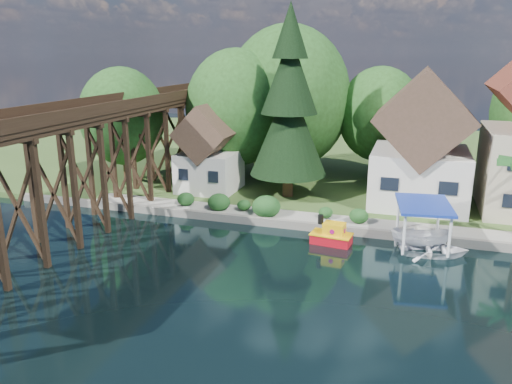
# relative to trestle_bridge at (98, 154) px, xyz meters

# --- Properties ---
(ground) EXTENTS (140.00, 140.00, 0.00)m
(ground) POSITION_rel_trestle_bridge_xyz_m (16.00, -5.17, -5.35)
(ground) COLOR black
(ground) RESTS_ON ground
(bank) EXTENTS (140.00, 52.00, 0.50)m
(bank) POSITION_rel_trestle_bridge_xyz_m (16.00, 28.83, -5.10)
(bank) COLOR #345020
(bank) RESTS_ON ground
(seawall) EXTENTS (60.00, 0.40, 0.62)m
(seawall) POSITION_rel_trestle_bridge_xyz_m (20.00, 2.83, -5.04)
(seawall) COLOR slate
(seawall) RESTS_ON ground
(promenade) EXTENTS (50.00, 2.60, 0.06)m
(promenade) POSITION_rel_trestle_bridge_xyz_m (22.00, 4.13, -4.82)
(promenade) COLOR gray
(promenade) RESTS_ON bank
(trestle_bridge) EXTENTS (4.12, 44.18, 9.30)m
(trestle_bridge) POSITION_rel_trestle_bridge_xyz_m (0.00, 0.00, 0.00)
(trestle_bridge) COLOR black
(trestle_bridge) RESTS_ON ground
(house_left) EXTENTS (7.64, 8.64, 11.02)m
(house_left) POSITION_rel_trestle_bridge_xyz_m (23.00, 10.83, -0.21)
(house_left) COLOR silver
(house_left) RESTS_ON bank
(shed) EXTENTS (5.09, 5.40, 7.85)m
(shed) POSITION_rel_trestle_bridge_xyz_m (5.00, 9.33, -1.52)
(shed) COLOR silver
(shed) RESTS_ON bank
(bg_trees) EXTENTS (49.90, 13.30, 10.57)m
(bg_trees) POSITION_rel_trestle_bridge_xyz_m (17.00, 16.08, 1.94)
(bg_trees) COLOR #382314
(bg_trees) RESTS_ON bank
(shrubs) EXTENTS (15.76, 2.47, 1.70)m
(shrubs) POSITION_rel_trestle_bridge_xyz_m (11.40, 4.09, -4.12)
(shrubs) COLOR #174118
(shrubs) RESTS_ON bank
(conifer) EXTENTS (6.53, 6.53, 16.09)m
(conifer) POSITION_rel_trestle_bridge_xyz_m (12.24, 9.58, 2.90)
(conifer) COLOR #382314
(conifer) RESTS_ON bank
(tugboat) EXTENTS (2.90, 1.81, 1.99)m
(tugboat) POSITION_rel_trestle_bridge_xyz_m (17.59, 0.76, -4.75)
(tugboat) COLOR #B00B17
(tugboat) RESTS_ON ground
(boat_white_a) EXTENTS (4.79, 3.75, 0.90)m
(boat_white_a) POSITION_rel_trestle_bridge_xyz_m (24.19, 0.79, -4.90)
(boat_white_a) COLOR white
(boat_white_a) RESTS_ON ground
(boat_canopy) EXTENTS (4.06, 5.22, 3.12)m
(boat_canopy) POSITION_rel_trestle_bridge_xyz_m (23.38, 1.80, -4.01)
(boat_canopy) COLOR white
(boat_canopy) RESTS_ON ground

